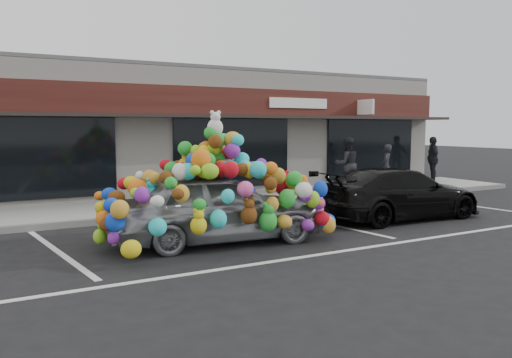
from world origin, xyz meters
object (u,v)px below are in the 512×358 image
pedestrian_a (386,166)px  pedestrian_c (432,159)px  toy_car (217,198)px  pedestrian_b (347,164)px  black_sedan (399,193)px

pedestrian_a → pedestrian_c: (3.05, 0.66, 0.12)m
pedestrian_a → pedestrian_c: 3.12m
toy_car → pedestrian_b: (6.75, 4.28, 0.17)m
black_sedan → pedestrian_b: 4.48m
pedestrian_a → pedestrian_c: pedestrian_c is taller
toy_car → black_sedan: (5.10, 0.14, -0.25)m
black_sedan → pedestrian_b: (1.66, 4.14, 0.41)m
toy_car → black_sedan: 5.10m
pedestrian_a → pedestrian_b: pedestrian_b is taller
pedestrian_a → black_sedan: bearing=11.0°
black_sedan → pedestrian_c: size_ratio=2.50×
toy_car → pedestrian_b: toy_car is taller
pedestrian_c → toy_car: bearing=-37.2°
pedestrian_a → pedestrian_b: 1.74m
black_sedan → pedestrian_b: pedestrian_b is taller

